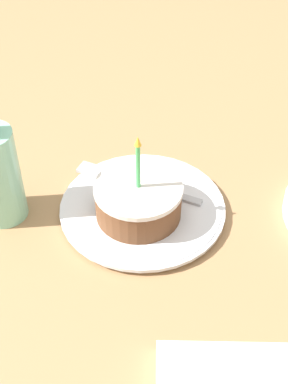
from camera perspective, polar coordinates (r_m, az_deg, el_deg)
ground_plane at (r=0.77m, az=1.00°, el=-4.75°), size 2.40×2.40×0.04m
plate at (r=0.77m, az=-0.00°, el=-1.74°), size 0.24×0.24×0.01m
cake_slice at (r=0.74m, az=-0.44°, el=-0.85°), size 0.12×0.12×0.13m
fork at (r=0.80m, az=-1.41°, el=1.13°), size 0.19×0.10×0.00m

